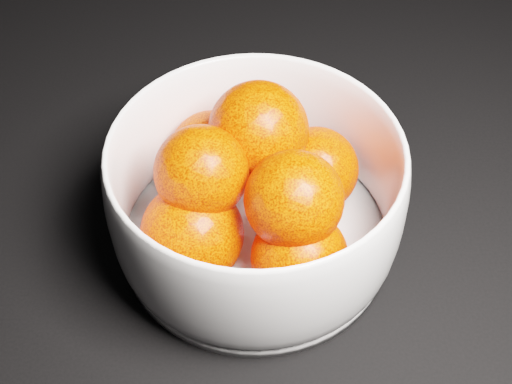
{
  "coord_description": "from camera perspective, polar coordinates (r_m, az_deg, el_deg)",
  "views": [
    {
      "loc": [
        0.24,
        -0.06,
        0.4
      ],
      "look_at": [
        0.25,
        0.25,
        0.05
      ],
      "focal_mm": 50.0,
      "sensor_mm": 36.0,
      "label": 1
    }
  ],
  "objects": [
    {
      "name": "bowl",
      "position": [
        0.47,
        -0.0,
        -0.39
      ],
      "size": [
        0.2,
        0.2,
        0.1
      ],
      "rotation": [
        0.0,
        0.0,
        0.32
      ],
      "color": "silver",
      "rests_on": "ground"
    },
    {
      "name": "orange_pile",
      "position": [
        0.47,
        -0.44,
        0.45
      ],
      "size": [
        0.15,
        0.16,
        0.1
      ],
      "color": "#FF3103",
      "rests_on": "bowl"
    }
  ]
}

